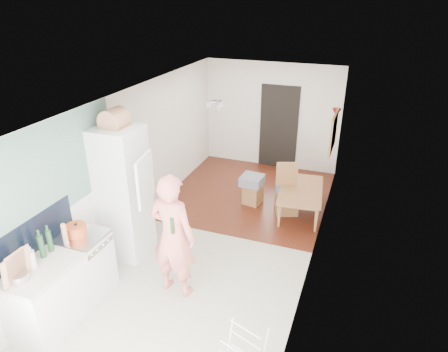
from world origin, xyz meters
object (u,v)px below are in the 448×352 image
Objects in this scene: dining_table at (301,203)px; dining_chair at (287,190)px; person at (172,226)px; stool at (253,194)px.

dining_chair is (-0.27, -0.09, 0.28)m from dining_table.
person is at bearing -130.67° from dining_chair.
stool reaches higher than dining_table.
person reaches higher than dining_chair.
dining_table is (1.28, 2.83, -0.87)m from person.
person is 1.79× the size of dining_table.
dining_table is at bearing -110.08° from person.
dining_table is 0.40m from dining_chair.
dining_chair is (1.02, 2.74, -0.60)m from person.
dining_chair is at bearing -9.09° from stool.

